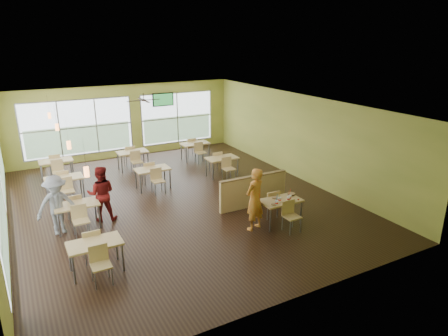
{
  "coord_description": "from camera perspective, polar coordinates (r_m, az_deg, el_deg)",
  "views": [
    {
      "loc": [
        -4.45,
        -11.51,
        5.22
      ],
      "look_at": [
        1.29,
        -0.9,
        1.22
      ],
      "focal_mm": 32.0,
      "sensor_mm": 36.0,
      "label": 1
    }
  ],
  "objects": [
    {
      "name": "cup_red_near",
      "position": [
        11.52,
        9.19,
        -4.34
      ],
      "size": [
        0.09,
        0.09,
        0.34
      ],
      "color": "white",
      "rests_on": "main_table"
    },
    {
      "name": "dining_tables",
      "position": [
        14.4,
        -13.26,
        -0.72
      ],
      "size": [
        6.92,
        8.72,
        0.87
      ],
      "color": "#DAB875",
      "rests_on": "floor"
    },
    {
      "name": "half_wall_divider",
      "position": [
        12.76,
        4.19,
        -3.27
      ],
      "size": [
        2.4,
        0.14,
        1.04
      ],
      "color": "#DAB875",
      "rests_on": "floor"
    },
    {
      "name": "wrapper_right",
      "position": [
        11.53,
        9.86,
        -4.64
      ],
      "size": [
        0.13,
        0.12,
        0.03
      ],
      "primitive_type": "ellipsoid",
      "rotation": [
        0.0,
        0.0,
        -0.11
      ],
      "color": "#A3834F",
      "rests_on": "main_table"
    },
    {
      "name": "wrapper_left",
      "position": [
        11.22,
        7.12,
        -5.15
      ],
      "size": [
        0.2,
        0.19,
        0.04
      ],
      "primitive_type": "ellipsoid",
      "rotation": [
        0.0,
        0.0,
        -0.38
      ],
      "color": "#A3834F",
      "rests_on": "main_table"
    },
    {
      "name": "patron_maroon",
      "position": [
        12.22,
        -17.13,
        -3.52
      ],
      "size": [
        0.97,
        0.85,
        1.67
      ],
      "primitive_type": "imported",
      "rotation": [
        0.0,
        0.0,
        2.83
      ],
      "color": "#60100F",
      "rests_on": "floor"
    },
    {
      "name": "pendant_lights",
      "position": [
        12.56,
        -22.05,
        4.29
      ],
      "size": [
        0.11,
        7.31,
        0.86
      ],
      "color": "#2D2119",
      "rests_on": "ceiling"
    },
    {
      "name": "tv_backwall",
      "position": [
        18.7,
        -8.71,
        9.65
      ],
      "size": [
        1.0,
        0.07,
        0.6
      ],
      "color": "black",
      "rests_on": "wall_back"
    },
    {
      "name": "wrapper_mid",
      "position": [
        11.66,
        7.31,
        -4.21
      ],
      "size": [
        0.22,
        0.2,
        0.05
      ],
      "primitive_type": "ellipsoid",
      "rotation": [
        0.0,
        0.0,
        0.09
      ],
      "color": "#A3834F",
      "rests_on": "main_table"
    },
    {
      "name": "cup_blue",
      "position": [
        11.19,
        7.52,
        -4.94
      ],
      "size": [
        0.1,
        0.1,
        0.35
      ],
      "color": "white",
      "rests_on": "main_table"
    },
    {
      "name": "cup_red_far",
      "position": [
        11.61,
        9.38,
        -4.16
      ],
      "size": [
        0.1,
        0.1,
        0.36
      ],
      "color": "white",
      "rests_on": "main_table"
    },
    {
      "name": "man_plaid",
      "position": [
        11.15,
        4.4,
        -4.48
      ],
      "size": [
        0.76,
        0.62,
        1.81
      ],
      "primitive_type": "imported",
      "rotation": [
        0.0,
        0.0,
        3.47
      ],
      "color": "orange",
      "rests_on": "floor"
    },
    {
      "name": "patron_grey",
      "position": [
        11.82,
        -22.77,
        -4.9
      ],
      "size": [
        1.17,
        0.77,
        1.69
      ],
      "primitive_type": "imported",
      "rotation": [
        0.0,
        0.0,
        0.14
      ],
      "color": "slate",
      "rests_on": "floor"
    },
    {
      "name": "ceiling_fan",
      "position": [
        15.35,
        -11.41,
        9.49
      ],
      "size": [
        1.25,
        1.25,
        0.29
      ],
      "color": "#2D2119",
      "rests_on": "ceiling"
    },
    {
      "name": "food_basket",
      "position": [
        11.96,
        9.59,
        -3.69
      ],
      "size": [
        0.24,
        0.24,
        0.05
      ],
      "color": "black",
      "rests_on": "main_table"
    },
    {
      "name": "room",
      "position": [
        12.86,
        -6.99,
        1.88
      ],
      "size": [
        12.0,
        12.04,
        3.2
      ],
      "color": "black",
      "rests_on": "ground"
    },
    {
      "name": "main_table",
      "position": [
        11.63,
        8.05,
        -5.08
      ],
      "size": [
        1.22,
        1.52,
        0.87
      ],
      "color": "#DAB875",
      "rests_on": "floor"
    },
    {
      "name": "window_bays",
      "position": [
        15.17,
        -20.72,
        2.87
      ],
      "size": [
        9.24,
        10.24,
        2.38
      ],
      "color": "white",
      "rests_on": "room"
    },
    {
      "name": "cup_yellow",
      "position": [
        11.42,
        7.94,
        -4.47
      ],
      "size": [
        0.1,
        0.1,
        0.36
      ],
      "color": "white",
      "rests_on": "main_table"
    },
    {
      "name": "ketchup_cup",
      "position": [
        11.67,
        10.59,
        -4.43
      ],
      "size": [
        0.06,
        0.06,
        0.02
      ],
      "primitive_type": "cylinder",
      "color": "#B42913",
      "rests_on": "main_table"
    }
  ]
}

